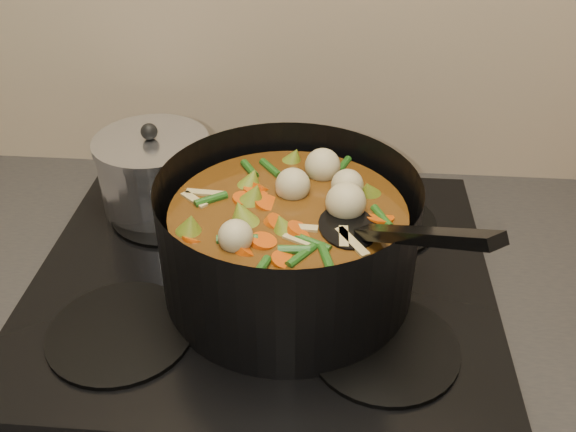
{
  "coord_description": "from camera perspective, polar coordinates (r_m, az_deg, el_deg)",
  "views": [
    {
      "loc": [
        0.09,
        1.26,
        1.5
      ],
      "look_at": [
        0.04,
        1.9,
        1.04
      ],
      "focal_mm": 40.0,
      "sensor_mm": 36.0,
      "label": 1
    }
  ],
  "objects": [
    {
      "name": "stovetop",
      "position": [
        0.89,
        -2.24,
        -5.45
      ],
      "size": [
        0.62,
        0.54,
        0.03
      ],
      "color": "black",
      "rests_on": "counter"
    },
    {
      "name": "stockpot",
      "position": [
        0.82,
        0.04,
        -2.24
      ],
      "size": [
        0.43,
        0.43,
        0.24
      ],
      "rotation": [
        0.0,
        0.0,
        0.41
      ],
      "color": "black",
      "rests_on": "stovetop"
    },
    {
      "name": "saucepan",
      "position": [
        1.01,
        -11.76,
        3.8
      ],
      "size": [
        0.17,
        0.17,
        0.14
      ],
      "rotation": [
        0.0,
        0.0,
        0.3
      ],
      "color": "silver",
      "rests_on": "stovetop"
    }
  ]
}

